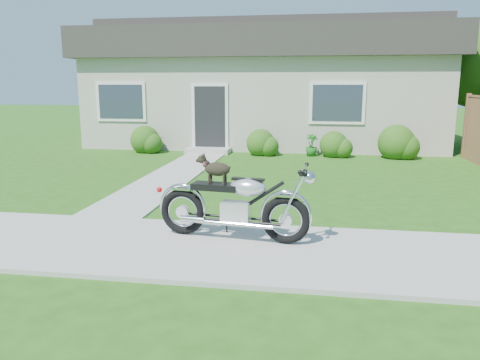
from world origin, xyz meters
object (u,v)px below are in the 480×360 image
Objects in this scene: house at (266,84)px; motorcycle_with_dog at (235,204)px; potted_plant_right at (311,145)px; potted_plant_left at (154,141)px.

house reaches higher than motorcycle_with_dog.
house is 4.28m from potted_plant_right.
house reaches higher than potted_plant_left.
potted_plant_left is 0.33× the size of motorcycle_with_dog.
motorcycle_with_dog reaches higher than potted_plant_right.
house is at bearing 46.57° from potted_plant_left.
house is 11.79m from motorcycle_with_dog.
potted_plant_left is at bearing -133.43° from house.
potted_plant_left reaches higher than potted_plant_right.
motorcycle_with_dog is at bearing -63.72° from potted_plant_left.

